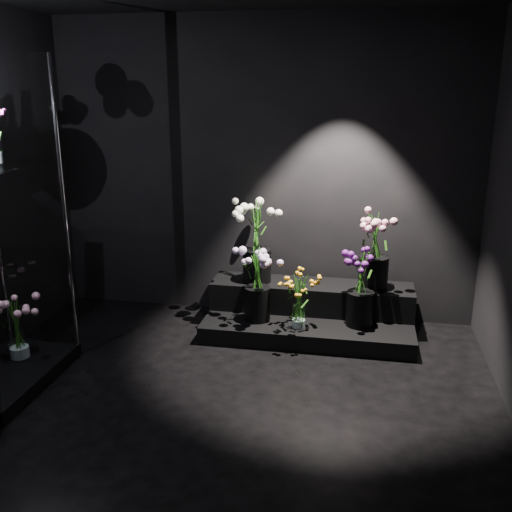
# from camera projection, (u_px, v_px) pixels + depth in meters

# --- Properties ---
(floor) EXTENTS (4.00, 4.00, 0.00)m
(floor) POSITION_uv_depth(u_px,v_px,m) (211.00, 421.00, 3.85)
(floor) COLOR black
(floor) RESTS_ON ground
(wall_back) EXTENTS (4.00, 0.00, 4.00)m
(wall_back) POSITION_uv_depth(u_px,v_px,m) (263.00, 171.00, 5.33)
(wall_back) COLOR black
(wall_back) RESTS_ON floor
(wall_front) EXTENTS (4.00, 0.00, 4.00)m
(wall_front) POSITION_uv_depth(u_px,v_px,m) (9.00, 377.00, 1.56)
(wall_front) COLOR black
(wall_front) RESTS_ON floor
(display_riser) EXTENTS (1.86, 0.83, 0.41)m
(display_riser) POSITION_uv_depth(u_px,v_px,m) (310.00, 312.00, 5.24)
(display_riser) COLOR black
(display_riser) RESTS_ON floor
(bouquet_orange_bells) EXTENTS (0.32, 0.32, 0.50)m
(bouquet_orange_bells) POSITION_uv_depth(u_px,v_px,m) (299.00, 299.00, 4.88)
(bouquet_orange_bells) COLOR white
(bouquet_orange_bells) RESTS_ON display_riser
(bouquet_lilac) EXTENTS (0.45, 0.45, 0.67)m
(bouquet_lilac) POSITION_uv_depth(u_px,v_px,m) (257.00, 277.00, 5.00)
(bouquet_lilac) COLOR black
(bouquet_lilac) RESTS_ON display_riser
(bouquet_purple) EXTENTS (0.33, 0.33, 0.66)m
(bouquet_purple) POSITION_uv_depth(u_px,v_px,m) (361.00, 286.00, 4.90)
(bouquet_purple) COLOR black
(bouquet_purple) RESTS_ON display_riser
(bouquet_cream_roses) EXTENTS (0.49, 0.49, 0.77)m
(bouquet_cream_roses) POSITION_uv_depth(u_px,v_px,m) (257.00, 237.00, 5.21)
(bouquet_cream_roses) COLOR black
(bouquet_cream_roses) RESTS_ON display_riser
(bouquet_pink_roses) EXTENTS (0.38, 0.38, 0.68)m
(bouquet_pink_roses) POSITION_uv_depth(u_px,v_px,m) (375.00, 247.00, 5.05)
(bouquet_pink_roses) COLOR black
(bouquet_pink_roses) RESTS_ON display_riser
(bouquet_case_base_pink) EXTENTS (0.43, 0.43, 0.49)m
(bouquet_case_base_pink) POSITION_uv_depth(u_px,v_px,m) (17.00, 327.00, 4.43)
(bouquet_case_base_pink) COLOR white
(bouquet_case_base_pink) RESTS_ON display_case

